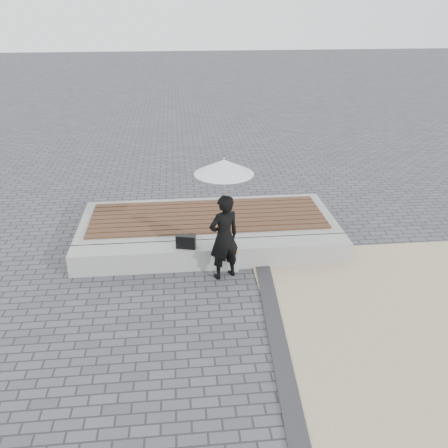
{
  "coord_description": "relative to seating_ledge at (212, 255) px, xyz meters",
  "views": [
    {
      "loc": [
        -0.55,
        -5.88,
        4.37
      ],
      "look_at": [
        0.17,
        1.17,
        1.0
      ],
      "focal_mm": 38.34,
      "sensor_mm": 36.0,
      "label": 1
    }
  ],
  "objects": [
    {
      "name": "seating_ledge",
      "position": [
        0.0,
        0.0,
        0.0
      ],
      "size": [
        5.0,
        0.45,
        0.4
      ],
      "primitive_type": "cube",
      "color": "#9F9E9A",
      "rests_on": "ground"
    },
    {
      "name": "timber_decking",
      "position": [
        0.0,
        1.2,
        0.22
      ],
      "size": [
        4.6,
        1.6,
        0.04
      ],
      "primitive_type": null,
      "color": "brown",
      "rests_on": "timber_platform"
    },
    {
      "name": "ground",
      "position": [
        0.0,
        -1.6,
        -0.2
      ],
      "size": [
        80.0,
        80.0,
        0.0
      ],
      "primitive_type": "plane",
      "color": "#4B4B50",
      "rests_on": "ground"
    },
    {
      "name": "edging_band",
      "position": [
        0.75,
        -2.1,
        -0.18
      ],
      "size": [
        0.61,
        5.2,
        0.04
      ],
      "primitive_type": "cube",
      "rotation": [
        0.0,
        0.0,
        -0.07
      ],
      "color": "#2D2C2F",
      "rests_on": "ground"
    },
    {
      "name": "terrazzo_zone",
      "position": [
        3.2,
        -2.1,
        -0.19
      ],
      "size": [
        5.0,
        5.0,
        0.02
      ],
      "primitive_type": "cube",
      "color": "#C8BC8D",
      "rests_on": "ground"
    },
    {
      "name": "woman",
      "position": [
        0.17,
        -0.43,
        0.55
      ],
      "size": [
        0.65,
        0.55,
        1.51
      ],
      "primitive_type": "imported",
      "rotation": [
        0.0,
        0.0,
        3.56
      ],
      "color": "black",
      "rests_on": "ground"
    },
    {
      "name": "parasol",
      "position": [
        0.17,
        -0.43,
        1.79
      ],
      "size": [
        0.94,
        0.94,
        1.2
      ],
      "rotation": [
        0.0,
        0.0,
        -0.13
      ],
      "color": "#A8A8AD",
      "rests_on": "ground"
    },
    {
      "name": "handbag",
      "position": [
        -0.47,
        -0.08,
        0.32
      ],
      "size": [
        0.36,
        0.2,
        0.24
      ],
      "primitive_type": "cube",
      "rotation": [
        0.0,
        0.0,
        -0.26
      ],
      "color": "black",
      "rests_on": "seating_ledge"
    },
    {
      "name": "magazine",
      "position": [
        0.26,
        -0.26,
        0.2
      ],
      "size": [
        0.36,
        0.31,
        0.01
      ],
      "primitive_type": "cube",
      "rotation": [
        0.0,
        0.0,
        0.35
      ],
      "color": "#E64C2F",
      "rests_on": "canvas_tote"
    },
    {
      "name": "canvas_tote",
      "position": [
        0.26,
        -0.21,
        -0.0
      ],
      "size": [
        0.4,
        0.23,
        0.39
      ],
      "primitive_type": "cube",
      "rotation": [
        0.0,
        0.0,
        -0.2
      ],
      "color": "#BABBB6",
      "rests_on": "ground"
    },
    {
      "name": "timber_platform",
      "position": [
        0.0,
        1.2,
        0.0
      ],
      "size": [
        5.0,
        2.0,
        0.4
      ],
      "primitive_type": "cube",
      "color": "#9B9B96",
      "rests_on": "ground"
    }
  ]
}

